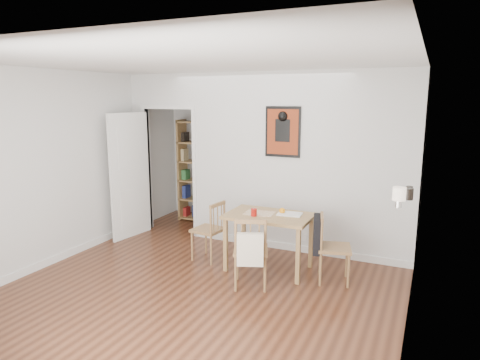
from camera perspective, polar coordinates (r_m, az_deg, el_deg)
The scene contains 15 objects.
ground at distance 5.51m, azimuth -3.30°, elevation -12.92°, with size 5.20×5.20×0.00m, color #59301D.
room_shell at distance 6.29m, azimuth 3.09°, elevation 2.41°, with size 5.20×5.20×5.20m.
dining_table at distance 5.57m, azimuth 3.88°, elevation -5.50°, with size 1.09×0.70×0.74m.
chair_left at distance 5.98m, azimuth -4.26°, elevation -6.71°, with size 0.47×0.47×0.84m.
chair_right at distance 5.38m, azimuth 12.29°, elevation -8.77°, with size 0.56×0.52×0.85m.
chair_front at distance 5.13m, azimuth 1.44°, elevation -9.39°, with size 0.57×0.60×0.88m.
bookshelf at distance 7.78m, azimuth -5.41°, elevation 1.10°, with size 0.78×0.31×1.84m.
fireplace at distance 4.97m, azimuth 20.95°, elevation -8.72°, with size 0.45×1.25×1.16m.
red_glass at distance 5.45m, azimuth 1.87°, elevation -4.32°, with size 0.08×0.08×0.10m, color maroon.
orange_fruit at distance 5.58m, azimuth 5.66°, elevation -4.12°, with size 0.08×0.08×0.08m, color orange.
placemat at distance 5.59m, azimuth 2.60°, elevation -4.45°, with size 0.38×0.28×0.00m, color beige.
notebook at distance 5.56m, azimuth 6.65°, elevation -4.52°, with size 0.31×0.23×0.02m, color silver.
mantel_lamp at distance 4.48m, azimuth 20.46°, elevation -1.89°, with size 0.13×0.13×0.20m.
ceramic_jar_a at distance 4.88m, azimuth 21.54°, elevation -1.74°, with size 0.10×0.10×0.12m, color black.
ceramic_jar_b at distance 5.16m, azimuth 21.66°, elevation -1.27°, with size 0.07×0.07×0.09m, color black.
Camera 1 is at (2.37, -4.45, 2.22)m, focal length 32.00 mm.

